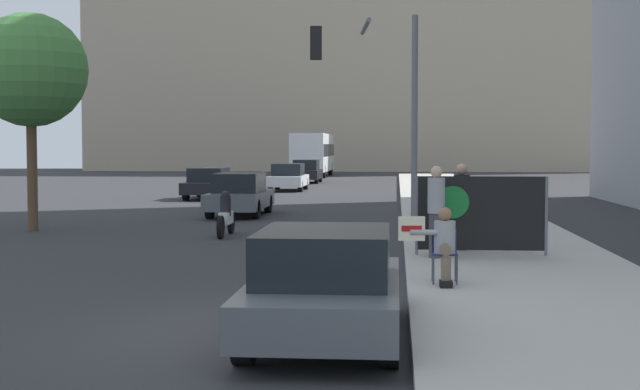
{
  "coord_description": "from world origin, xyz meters",
  "views": [
    {
      "loc": [
        1.6,
        -11.16,
        2.37
      ],
      "look_at": [
        0.12,
        6.06,
        1.42
      ],
      "focal_mm": 50.0,
      "sensor_mm": 36.0,
      "label": 1
    }
  ],
  "objects_px": {
    "seated_protester": "(443,243)",
    "car_on_road_far_lane": "(307,171)",
    "protest_banner": "(480,213)",
    "car_on_road_distant": "(288,177)",
    "street_tree_near_curb": "(30,71)",
    "car_on_road_midblock": "(210,183)",
    "pedestrian_behind": "(462,206)",
    "traffic_light_pole": "(377,86)",
    "city_bus_on_road": "(313,152)",
    "car_on_road_nearest": "(240,194)",
    "parked_car_curbside": "(325,285)",
    "motorcycle_on_road": "(226,216)",
    "jogger_on_sidewalk": "(436,211)"
  },
  "relations": [
    {
      "from": "jogger_on_sidewalk",
      "to": "parked_car_curbside",
      "type": "height_order",
      "value": "jogger_on_sidewalk"
    },
    {
      "from": "parked_car_curbside",
      "to": "car_on_road_nearest",
      "type": "relative_size",
      "value": 0.93
    },
    {
      "from": "jogger_on_sidewalk",
      "to": "street_tree_near_curb",
      "type": "distance_m",
      "value": 13.12
    },
    {
      "from": "seated_protester",
      "to": "car_on_road_far_lane",
      "type": "height_order",
      "value": "car_on_road_far_lane"
    },
    {
      "from": "parked_car_curbside",
      "to": "car_on_road_distant",
      "type": "bearing_deg",
      "value": 97.66
    },
    {
      "from": "car_on_road_distant",
      "to": "seated_protester",
      "type": "bearing_deg",
      "value": -78.78
    },
    {
      "from": "protest_banner",
      "to": "street_tree_near_curb",
      "type": "height_order",
      "value": "street_tree_near_curb"
    },
    {
      "from": "protest_banner",
      "to": "car_on_road_far_lane",
      "type": "bearing_deg",
      "value": 100.84
    },
    {
      "from": "pedestrian_behind",
      "to": "seated_protester",
      "type": "bearing_deg",
      "value": 105.2
    },
    {
      "from": "seated_protester",
      "to": "protest_banner",
      "type": "distance_m",
      "value": 3.9
    },
    {
      "from": "seated_protester",
      "to": "car_on_road_far_lane",
      "type": "distance_m",
      "value": 43.23
    },
    {
      "from": "car_on_road_midblock",
      "to": "car_on_road_far_lane",
      "type": "relative_size",
      "value": 1.01
    },
    {
      "from": "car_on_road_nearest",
      "to": "pedestrian_behind",
      "type": "bearing_deg",
      "value": -58.69
    },
    {
      "from": "pedestrian_behind",
      "to": "car_on_road_distant",
      "type": "bearing_deg",
      "value": -53.03
    },
    {
      "from": "traffic_light_pole",
      "to": "jogger_on_sidewalk",
      "type": "bearing_deg",
      "value": -76.88
    },
    {
      "from": "seated_protester",
      "to": "traffic_light_pole",
      "type": "xyz_separation_m",
      "value": [
        -1.26,
        8.83,
        3.08
      ]
    },
    {
      "from": "street_tree_near_curb",
      "to": "pedestrian_behind",
      "type": "bearing_deg",
      "value": -23.88
    },
    {
      "from": "car_on_road_distant",
      "to": "car_on_road_far_lane",
      "type": "distance_m",
      "value": 10.08
    },
    {
      "from": "car_on_road_nearest",
      "to": "motorcycle_on_road",
      "type": "xyz_separation_m",
      "value": [
        0.85,
        -6.89,
        -0.2
      ]
    },
    {
      "from": "seated_protester",
      "to": "car_on_road_far_lane",
      "type": "relative_size",
      "value": 0.28
    },
    {
      "from": "traffic_light_pole",
      "to": "street_tree_near_curb",
      "type": "relative_size",
      "value": 0.92
    },
    {
      "from": "city_bus_on_road",
      "to": "car_on_road_distant",
      "type": "bearing_deg",
      "value": -88.06
    },
    {
      "from": "protest_banner",
      "to": "seated_protester",
      "type": "bearing_deg",
      "value": -103.79
    },
    {
      "from": "city_bus_on_road",
      "to": "seated_protester",
      "type": "bearing_deg",
      "value": -82.49
    },
    {
      "from": "car_on_road_distant",
      "to": "street_tree_near_curb",
      "type": "distance_m",
      "value": 23.6
    },
    {
      "from": "pedestrian_behind",
      "to": "motorcycle_on_road",
      "type": "bearing_deg",
      "value": -12.38
    },
    {
      "from": "traffic_light_pole",
      "to": "city_bus_on_road",
      "type": "distance_m",
      "value": 46.42
    },
    {
      "from": "traffic_light_pole",
      "to": "car_on_road_distant",
      "type": "distance_m",
      "value": 24.6
    },
    {
      "from": "jogger_on_sidewalk",
      "to": "protest_banner",
      "type": "relative_size",
      "value": 0.68
    },
    {
      "from": "car_on_road_nearest",
      "to": "car_on_road_distant",
      "type": "xyz_separation_m",
      "value": [
        -0.4,
        16.97,
        -0.01
      ]
    },
    {
      "from": "pedestrian_behind",
      "to": "protest_banner",
      "type": "distance_m",
      "value": 0.95
    },
    {
      "from": "jogger_on_sidewalk",
      "to": "car_on_road_distant",
      "type": "height_order",
      "value": "jogger_on_sidewalk"
    },
    {
      "from": "car_on_road_distant",
      "to": "city_bus_on_road",
      "type": "distance_m",
      "value": 22.2
    },
    {
      "from": "protest_banner",
      "to": "car_on_road_midblock",
      "type": "bearing_deg",
      "value": 115.23
    },
    {
      "from": "parked_car_curbside",
      "to": "car_on_road_midblock",
      "type": "distance_m",
      "value": 29.66
    },
    {
      "from": "seated_protester",
      "to": "car_on_road_far_lane",
      "type": "xyz_separation_m",
      "value": [
        -6.53,
        42.73,
        -0.09
      ]
    },
    {
      "from": "traffic_light_pole",
      "to": "car_on_road_distant",
      "type": "relative_size",
      "value": 1.3
    },
    {
      "from": "motorcycle_on_road",
      "to": "jogger_on_sidewalk",
      "type": "bearing_deg",
      "value": -46.29
    },
    {
      "from": "seated_protester",
      "to": "jogger_on_sidewalk",
      "type": "xyz_separation_m",
      "value": [
        0.03,
        3.3,
        0.27
      ]
    },
    {
      "from": "protest_banner",
      "to": "street_tree_near_curb",
      "type": "relative_size",
      "value": 0.44
    },
    {
      "from": "jogger_on_sidewalk",
      "to": "street_tree_near_curb",
      "type": "bearing_deg",
      "value": -1.46
    },
    {
      "from": "parked_car_curbside",
      "to": "motorcycle_on_road",
      "type": "distance_m",
      "value": 12.86
    },
    {
      "from": "car_on_road_far_lane",
      "to": "street_tree_near_curb",
      "type": "relative_size",
      "value": 0.72
    },
    {
      "from": "pedestrian_behind",
      "to": "protest_banner",
      "type": "height_order",
      "value": "pedestrian_behind"
    },
    {
      "from": "parked_car_curbside",
      "to": "car_on_road_distant",
      "type": "relative_size",
      "value": 0.97
    },
    {
      "from": "car_on_road_distant",
      "to": "motorcycle_on_road",
      "type": "xyz_separation_m",
      "value": [
        1.25,
        -23.87,
        -0.19
      ]
    },
    {
      "from": "pedestrian_behind",
      "to": "car_on_road_midblock",
      "type": "bearing_deg",
      "value": -41.77
    },
    {
      "from": "jogger_on_sidewalk",
      "to": "car_on_road_midblock",
      "type": "relative_size",
      "value": 0.41
    },
    {
      "from": "parked_car_curbside",
      "to": "city_bus_on_road",
      "type": "distance_m",
      "value": 58.65
    },
    {
      "from": "traffic_light_pole",
      "to": "city_bus_on_road",
      "type": "relative_size",
      "value": 0.5
    }
  ]
}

